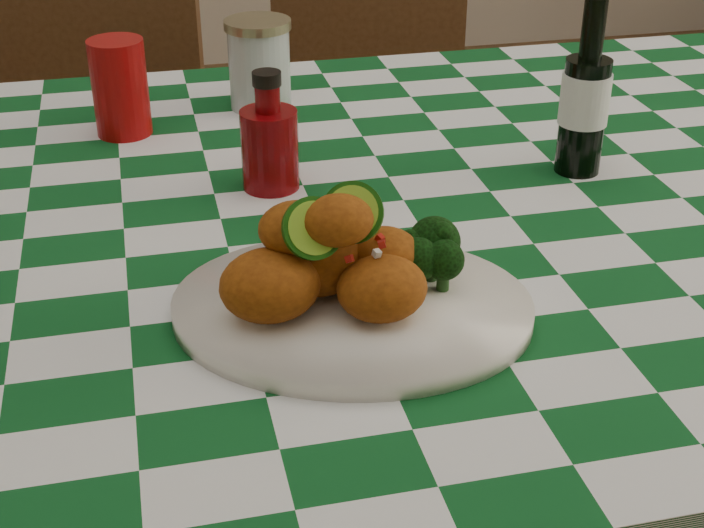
{
  "coord_description": "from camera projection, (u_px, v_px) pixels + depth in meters",
  "views": [
    {
      "loc": [
        -0.18,
        -0.95,
        1.26
      ],
      "look_at": [
        -0.01,
        -0.22,
        0.84
      ],
      "focal_mm": 50.0,
      "sensor_mm": 36.0,
      "label": 1
    }
  ],
  "objects": [
    {
      "name": "dining_table",
      "position": [
        320.0,
        482.0,
        1.27
      ],
      "size": [
        1.66,
        1.06,
        0.79
      ],
      "primitive_type": null,
      "color": "#0D4D1D",
      "rests_on": "ground"
    },
    {
      "name": "plate",
      "position": [
        352.0,
        309.0,
        0.88
      ],
      "size": [
        0.38,
        0.34,
        0.02
      ],
      "primitive_type": null,
      "rotation": [
        0.0,
        0.0,
        -0.29
      ],
      "color": "white",
      "rests_on": "dining_table"
    },
    {
      "name": "fried_chicken_pile",
      "position": [
        336.0,
        250.0,
        0.85
      ],
      "size": [
        0.16,
        0.12,
        0.11
      ],
      "primitive_type": null,
      "color": "#9B490F",
      "rests_on": "plate"
    },
    {
      "name": "broccoli_side",
      "position": [
        437.0,
        255.0,
        0.89
      ],
      "size": [
        0.08,
        0.08,
        0.06
      ],
      "primitive_type": null,
      "color": "black",
      "rests_on": "plate"
    },
    {
      "name": "red_tumbler",
      "position": [
        120.0,
        88.0,
        1.24
      ],
      "size": [
        0.09,
        0.09,
        0.12
      ],
      "primitive_type": "cylinder",
      "rotation": [
        0.0,
        0.0,
        -0.38
      ],
      "color": "#970808",
      "rests_on": "dining_table"
    },
    {
      "name": "ketchup_bottle",
      "position": [
        269.0,
        131.0,
        1.09
      ],
      "size": [
        0.07,
        0.07,
        0.14
      ],
      "primitive_type": null,
      "rotation": [
        0.0,
        0.0,
        0.07
      ],
      "color": "#680508",
      "rests_on": "dining_table"
    },
    {
      "name": "mason_jar",
      "position": [
        259.0,
        64.0,
        1.33
      ],
      "size": [
        0.11,
        0.11,
        0.12
      ],
      "primitive_type": null,
      "rotation": [
        0.0,
        0.0,
        0.34
      ],
      "color": "#B2BCBA",
      "rests_on": "dining_table"
    },
    {
      "name": "beer_bottle",
      "position": [
        586.0,
        88.0,
        1.12
      ],
      "size": [
        0.06,
        0.06,
        0.21
      ],
      "primitive_type": null,
      "rotation": [
        0.0,
        0.0,
        -0.0
      ],
      "color": "black",
      "rests_on": "dining_table"
    },
    {
      "name": "wooden_chair_left",
      "position": [
        93.0,
        223.0,
        1.84
      ],
      "size": [
        0.48,
        0.5,
        0.86
      ],
      "primitive_type": null,
      "rotation": [
        0.0,
        0.0,
        -0.26
      ],
      "color": "#472814",
      "rests_on": "ground"
    },
    {
      "name": "wooden_chair_right",
      "position": [
        366.0,
        199.0,
        1.94
      ],
      "size": [
        0.47,
        0.49,
        0.84
      ],
      "primitive_type": null,
      "rotation": [
        0.0,
        0.0,
        -0.26
      ],
      "color": "#472814",
      "rests_on": "ground"
    }
  ]
}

